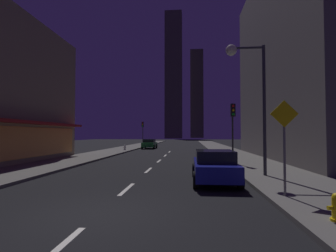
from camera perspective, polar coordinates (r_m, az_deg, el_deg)
name	(u,v)px	position (r m, az deg, el deg)	size (l,w,h in m)	color
ground_plane	(174,149)	(38.68, 1.28, -5.20)	(78.00, 136.00, 0.10)	black
sidewalk_right	(219,148)	(38.86, 11.68, -4.96)	(4.00, 76.00, 0.15)	#605E59
sidewalk_left	(129,148)	(39.74, -8.88, -4.91)	(4.00, 76.00, 0.15)	#605E59
lane_marking_center	(155,165)	(17.84, -3.10, -8.88)	(0.16, 28.20, 0.01)	silver
building_apartment_right	(328,58)	(26.39, 32.78, 12.93)	(11.00, 20.00, 17.58)	slate
skyscraper_distant_tall	(174,75)	(135.16, 1.28, 11.53)	(8.98, 6.97, 67.16)	#4E4A3A
skyscraper_distant_mid	(197,94)	(157.12, 6.59, 7.31)	(7.96, 5.60, 54.62)	#474335
car_parked_near	(214,166)	(11.64, 10.57, -8.94)	(1.98, 4.24, 1.45)	navy
car_parked_far	(149,144)	(37.99, -4.26, -4.06)	(1.98, 4.24, 1.45)	#1E722D
fire_hydrant_far_left	(125,148)	(32.87, -9.85, -4.88)	(0.42, 0.30, 0.65)	#B2B2B2
traffic_light_near_right	(233,120)	(18.02, 14.61, 1.40)	(0.32, 0.48, 4.20)	#2D2D2D
traffic_light_far_left	(143,128)	(42.71, -5.81, -0.53)	(0.32, 0.48, 4.20)	#2D2D2D
street_lamp_right	(247,77)	(13.40, 17.65, 10.65)	(1.96, 0.56, 6.58)	#38383D
pedestrian_crossing_sign	(284,139)	(9.09, 25.07, -2.72)	(0.91, 0.08, 3.15)	slate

